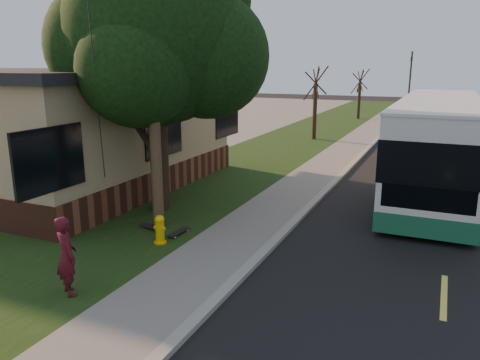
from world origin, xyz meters
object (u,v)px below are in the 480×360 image
skateboarder (67,256)px  dumpster (77,177)px  traffic_signal (410,79)px  bare_tree_far (359,95)px  fire_hydrant (160,229)px  leafy_tree (158,39)px  bare_tree_near (315,104)px  distant_car (448,122)px  skateboard_main (179,232)px  utility_pole (151,57)px  skateboard_spare (151,227)px  transit_bus (437,142)px

skateboarder → dumpster: (-5.08, 5.80, -0.23)m
traffic_signal → dumpster: traffic_signal is taller
bare_tree_far → skateboarder: bare_tree_far is taller
fire_hydrant → leafy_tree: 5.65m
leafy_tree → bare_tree_near: size_ratio=1.81×
bare_tree_near → distant_car: size_ratio=1.10×
skateboarder → skateboard_main: size_ratio=1.90×
fire_hydrant → utility_pole: utility_pole is taller
leafy_tree → traffic_signal: (4.67, 31.35, -2.00)m
fire_hydrant → dumpster: 5.94m
bare_tree_near → skateboard_main: (1.00, -17.26, -2.02)m
skateboarder → distant_car: (6.59, 28.07, -0.20)m
bare_tree_far → traffic_signal: bearing=48.8°
leafy_tree → skateboard_main: leafy_tree is taller
traffic_signal → skateboard_spare: bearing=-96.7°
utility_pole → traffic_signal: (3.81, 33.01, -1.47)m
utility_pole → transit_bus: bearing=48.9°
bare_tree_near → skateboarder: size_ratio=2.71×
bare_tree_far → skateboard_spare: 29.28m
bare_tree_near → skateboard_main: size_ratio=5.13×
transit_bus → skateboarder: 13.31m
skateboarder → skateboard_spare: bearing=-50.8°
transit_bus → dumpster: 12.81m
fire_hydrant → dumpster: dumpster is taller
bare_tree_far → dumpster: bearing=-100.1°
utility_pole → traffic_signal: size_ratio=1.65×
fire_hydrant → transit_bus: (6.07, 8.76, 1.32)m
leafy_tree → distant_car: 24.25m
traffic_signal → skateboarder: 37.19m
transit_bus → bare_tree_far: bearing=106.9°
utility_pole → dumpster: 6.31m
traffic_signal → dumpster: size_ratio=3.79×
skateboard_main → leafy_tree: bearing=131.2°
skateboard_main → bare_tree_far: bearing=91.0°
transit_bus → skateboard_spare: bearing=-130.9°
transit_bus → dumpster: transit_bus is taller
bare_tree_far → bare_tree_near: bearing=-92.4°
bare_tree_near → bare_tree_far: size_ratio=1.07×
bare_tree_far → dumpster: (-4.83, -27.18, -1.37)m
distant_car → traffic_signal: bearing=117.6°
skateboarder → fire_hydrant: bearing=-63.9°
leafy_tree → distant_car: (8.01, 22.45, -4.50)m
utility_pole → transit_bus: size_ratio=0.75×
bare_tree_near → bare_tree_far: (0.50, 12.00, -0.15)m
leafy_tree → skateboard_main: (1.67, -1.91, -5.04)m
bare_tree_near → skateboarder: bearing=-87.9°
dumpster → fire_hydrant: bearing=-28.3°
transit_bus → dumpster: bearing=-152.3°
leafy_tree → skateboard_spare: (0.74, -1.86, -5.04)m
fire_hydrant → bare_tree_near: size_ratio=0.17×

